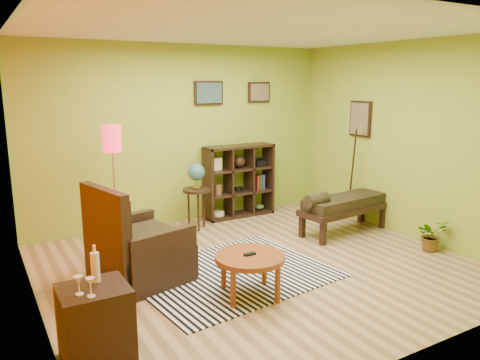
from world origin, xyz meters
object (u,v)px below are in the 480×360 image
floor_lamp (112,150)px  globe_table (196,180)px  bench (342,205)px  potted_plant (431,238)px  armchair (136,252)px  cube_shelf (240,181)px  coffee_table (250,261)px  side_cabinet (96,323)px

floor_lamp → globe_table: floor_lamp is taller
bench → potted_plant: 1.31m
armchair → bench: size_ratio=0.75×
armchair → cube_shelf: bearing=35.9°
coffee_table → floor_lamp: 2.42m
floor_lamp → bench: floor_lamp is taller
armchair → globe_table: 2.04m
coffee_table → side_cabinet: (-1.69, -0.37, -0.07)m
armchair → bench: (3.20, 0.13, 0.09)m
cube_shelf → bench: cube_shelf is taller
coffee_table → globe_table: bearing=78.2°
armchair → potted_plant: size_ratio=2.64×
potted_plant → side_cabinet: bearing=-176.1°
coffee_table → cube_shelf: 3.03m
armchair → cube_shelf: size_ratio=0.95×
floor_lamp → bench: size_ratio=1.11×
cube_shelf → potted_plant: size_ratio=2.77×
armchair → bench: 3.20m
side_cabinet → cube_shelf: 4.36m
coffee_table → bench: bearing=25.6°
side_cabinet → bench: side_cabinet is taller
floor_lamp → side_cabinet: bearing=-109.4°
armchair → potted_plant: (3.73, -1.03, -0.18)m
coffee_table → potted_plant: (2.81, -0.07, -0.22)m
globe_table → cube_shelf: (0.93, 0.29, -0.18)m
cube_shelf → potted_plant: bearing=-63.1°
coffee_table → globe_table: 2.46m
globe_table → cube_shelf: cube_shelf is taller
armchair → side_cabinet: bearing=-119.9°
armchair → floor_lamp: (0.08, 1.09, 1.02)m
globe_table → bench: bearing=-35.7°
globe_table → potted_plant: 3.42m
potted_plant → bench: bearing=114.7°
side_cabinet → globe_table: (2.18, 2.75, 0.45)m
floor_lamp → globe_table: size_ratio=1.65×
side_cabinet → potted_plant: size_ratio=2.19×
floor_lamp → globe_table: bearing=13.6°
floor_lamp → cube_shelf: 2.46m
coffee_table → floor_lamp: bearing=112.1°
side_cabinet → coffee_table: bearing=12.5°
armchair → side_cabinet: 1.55m
armchair → potted_plant: 3.88m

